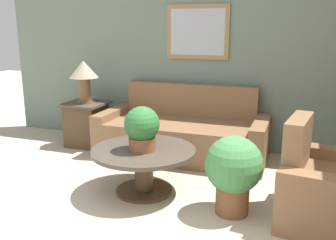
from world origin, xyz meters
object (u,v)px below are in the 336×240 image
Objects in this scene: couch_main at (183,134)px; potted_plant_floor at (233,170)px; potted_plant_on_table at (142,128)px; coffee_table at (144,161)px; armchair at (336,192)px; table_lamp at (84,74)px; side_table at (86,123)px.

couch_main is 1.70m from potted_plant_floor.
potted_plant_floor is at bearing -6.42° from potted_plant_on_table.
couch_main is at bearing 123.38° from potted_plant_floor.
potted_plant_on_table reaches higher than coffee_table.
armchair is (1.82, -1.28, -0.00)m from couch_main.
couch_main is 1.37m from potted_plant_on_table.
potted_plant_floor is (-0.89, -0.13, 0.13)m from armchair.
table_lamp is (-1.47, -0.04, 0.76)m from couch_main.
potted_plant_floor is (0.96, -0.11, -0.29)m from potted_plant_on_table.
table_lamp reaches higher than potted_plant_on_table.
potted_plant_floor is (0.93, -1.41, 0.13)m from couch_main.
table_lamp reaches higher than potted_plant_floor.
armchair is at bearing 0.72° from potted_plant_on_table.
couch_main is 2.06× the size of coffee_table.
table_lamp reaches higher than armchair.
side_table is at bearing 139.76° from coffee_table.
couch_main reaches higher than coffee_table.
potted_plant_floor is at bearing 106.59° from armchair.
potted_plant_on_table is (1.45, -1.26, -0.34)m from table_lamp.
couch_main is 2.99× the size of potted_plant_floor.
table_lamp is (-1.44, 1.22, 0.71)m from coffee_table.
couch_main is at bearing 1.70° from side_table.
table_lamp is at bearing 138.90° from potted_plant_on_table.
armchair is 2.42× the size of potted_plant_on_table.
side_table is 0.86× the size of potted_plant_floor.
couch_main is 1.66m from table_lamp.
table_lamp is 1.32× the size of potted_plant_on_table.
potted_plant_on_table reaches higher than side_table.
potted_plant_on_table is (-0.02, -1.31, 0.42)m from couch_main.
side_table is at bearing -178.30° from couch_main.
table_lamp is at bearing 77.60° from armchair.
coffee_table is 0.98m from potted_plant_floor.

